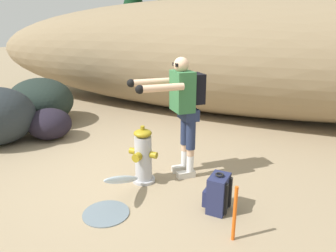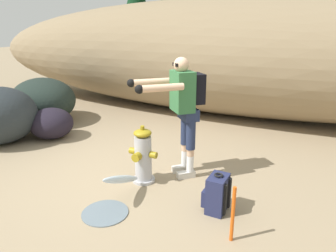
% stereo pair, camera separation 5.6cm
% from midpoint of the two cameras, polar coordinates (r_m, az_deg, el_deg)
% --- Properties ---
extents(ground_plane, '(56.00, 56.00, 0.04)m').
position_cam_midpoint_polar(ground_plane, '(4.48, -6.62, -9.48)').
color(ground_plane, '#998466').
extents(dirt_embankment, '(14.47, 3.20, 2.70)m').
position_cam_midpoint_polar(dirt_embankment, '(7.67, 9.79, 12.64)').
color(dirt_embankment, '#897556').
rests_on(dirt_embankment, ground_plane).
extents(fire_hydrant, '(0.41, 0.36, 0.81)m').
position_cam_midpoint_polar(fire_hydrant, '(4.16, -4.32, -5.69)').
color(fire_hydrant, '#B2B2B7').
rests_on(fire_hydrant, ground_plane).
extents(hydrant_water_jet, '(0.54, 0.99, 0.47)m').
position_cam_midpoint_polar(hydrant_water_jet, '(3.78, -9.15, -11.60)').
color(hydrant_water_jet, silver).
rests_on(hydrant_water_jet, ground_plane).
extents(utility_worker, '(0.96, 0.96, 1.68)m').
position_cam_midpoint_polar(utility_worker, '(4.11, 3.20, 4.33)').
color(utility_worker, beige).
rests_on(utility_worker, ground_plane).
extents(spare_backpack, '(0.29, 0.30, 0.47)m').
position_cam_midpoint_polar(spare_backpack, '(3.63, 9.59, -12.43)').
color(spare_backpack, '#23284C').
rests_on(spare_backpack, ground_plane).
extents(boulder_large, '(2.10, 2.02, 0.98)m').
position_cam_midpoint_polar(boulder_large, '(7.34, -22.11, 4.52)').
color(boulder_large, '#1F2A25').
rests_on(boulder_large, ground_plane).
extents(boulder_mid, '(0.85, 0.82, 0.59)m').
position_cam_midpoint_polar(boulder_mid, '(6.21, -20.77, 0.47)').
color(boulder_mid, black).
rests_on(boulder_mid, ground_plane).
extents(pine_tree_center, '(2.05, 2.05, 4.90)m').
position_cam_midpoint_polar(pine_tree_center, '(11.24, 13.36, 20.56)').
color(pine_tree_center, '#47331E').
rests_on(pine_tree_center, ground_plane).
extents(survey_stake, '(0.04, 0.04, 0.60)m').
position_cam_midpoint_polar(survey_stake, '(3.17, 12.56, -15.85)').
color(survey_stake, '#E55914').
rests_on(survey_stake, ground_plane).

